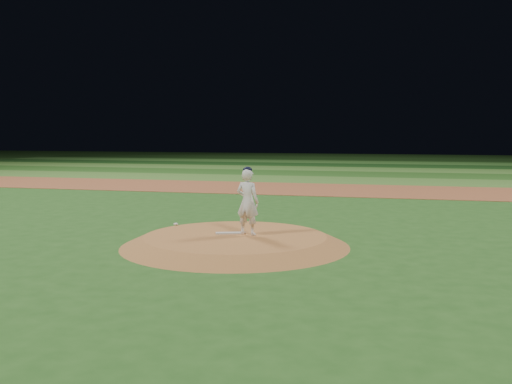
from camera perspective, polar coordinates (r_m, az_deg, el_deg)
name	(u,v)px	position (r m, az deg, el deg)	size (l,w,h in m)	color
ground	(235,246)	(13.83, -2.09, -5.38)	(120.00, 120.00, 0.00)	#224F19
infield_dirt_band	(319,189)	(27.41, 6.30, 0.27)	(70.00, 6.00, 0.02)	brown
outfield_stripe_0	(333,180)	(32.84, 7.68, 1.19)	(70.00, 5.00, 0.02)	#3E6C27
outfield_stripe_1	(342,174)	(37.79, 8.59, 1.81)	(70.00, 5.00, 0.02)	#224E19
outfield_stripe_2	(349,169)	(42.76, 9.29, 2.27)	(70.00, 5.00, 0.02)	#42762B
outfield_stripe_3	(355,165)	(47.73, 9.84, 2.64)	(70.00, 5.00, 0.02)	#174014
outfield_stripe_4	(359,162)	(52.71, 10.29, 2.95)	(70.00, 5.00, 0.02)	#3A782B
outfield_stripe_5	(363,160)	(57.69, 10.66, 3.19)	(70.00, 5.00, 0.02)	#1B4115
pitchers_mound	(235,240)	(13.81, -2.09, -4.87)	(5.50, 5.50, 0.25)	#A26432
pitching_rubber	(229,233)	(14.02, -2.67, -4.12)	(0.68, 0.17, 0.03)	beige
rosin_bag	(176,224)	(15.39, -8.03, -3.19)	(0.12, 0.12, 0.07)	beige
pitcher_on_mound	(248,201)	(13.77, -0.84, -0.94)	(0.66, 0.51, 1.66)	white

